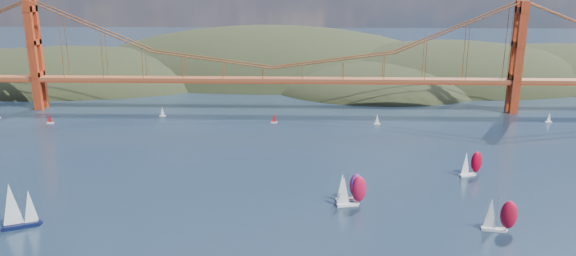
{
  "coord_description": "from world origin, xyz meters",
  "views": [
    {
      "loc": [
        16.23,
        -97.69,
        69.42
      ],
      "look_at": [
        10.3,
        90.0,
        16.14
      ],
      "focal_mm": 35.0,
      "sensor_mm": 36.0,
      "label": 1
    }
  ],
  "objects_px": {
    "racer_rwb": "(349,186)",
    "racer_3": "(471,163)",
    "racer_0": "(351,190)",
    "racer_1": "(499,215)",
    "sloop_navy": "(17,206)"
  },
  "relations": [
    {
      "from": "racer_3",
      "to": "sloop_navy",
      "type": "bearing_deg",
      "value": 177.64
    },
    {
      "from": "racer_1",
      "to": "racer_3",
      "type": "relative_size",
      "value": 1.07
    },
    {
      "from": "racer_0",
      "to": "racer_3",
      "type": "height_order",
      "value": "racer_0"
    },
    {
      "from": "racer_0",
      "to": "racer_rwb",
      "type": "relative_size",
      "value": 1.07
    },
    {
      "from": "racer_rwb",
      "to": "racer_3",
      "type": "bearing_deg",
      "value": 14.96
    },
    {
      "from": "racer_1",
      "to": "racer_rwb",
      "type": "xyz_separation_m",
      "value": [
        -39.5,
        20.05,
        -0.26
      ]
    },
    {
      "from": "sloop_navy",
      "to": "racer_0",
      "type": "xyz_separation_m",
      "value": [
        93.39,
        18.11,
        -1.56
      ]
    },
    {
      "from": "racer_3",
      "to": "racer_rwb",
      "type": "height_order",
      "value": "racer_rwb"
    },
    {
      "from": "sloop_navy",
      "to": "racer_0",
      "type": "relative_size",
      "value": 1.41
    },
    {
      "from": "racer_0",
      "to": "racer_rwb",
      "type": "xyz_separation_m",
      "value": [
        -0.35,
        4.05,
        -0.33
      ]
    },
    {
      "from": "sloop_navy",
      "to": "racer_0",
      "type": "distance_m",
      "value": 95.14
    },
    {
      "from": "racer_0",
      "to": "racer_rwb",
      "type": "height_order",
      "value": "racer_0"
    },
    {
      "from": "racer_0",
      "to": "sloop_navy",
      "type": "bearing_deg",
      "value": 179.04
    },
    {
      "from": "racer_1",
      "to": "racer_0",
      "type": "bearing_deg",
      "value": 168.54
    },
    {
      "from": "racer_0",
      "to": "racer_1",
      "type": "relative_size",
      "value": 1.01
    }
  ]
}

